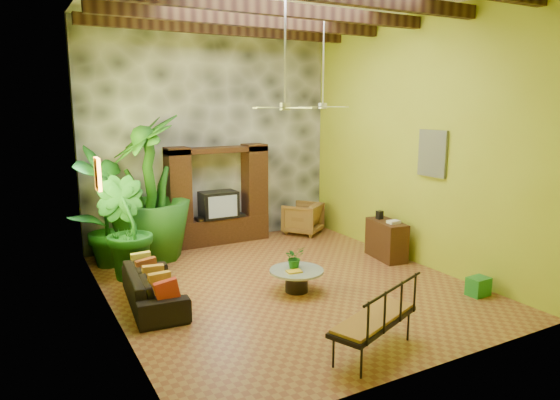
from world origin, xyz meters
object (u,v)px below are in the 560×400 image
sofa (154,288)px  tall_plant_c (149,188)px  coffee_table (297,277)px  iron_bench (377,317)px  tall_plant_b (125,228)px  ceiling_fan_back (323,96)px  wicker_armchair (303,218)px  entertainment_center (218,203)px  green_bin (478,286)px  ceiling_fan_front (285,94)px  side_console (386,240)px  tall_plant_a (104,207)px

sofa → tall_plant_c: size_ratio=0.66×
coffee_table → iron_bench: size_ratio=0.60×
tall_plant_b → coffee_table: 3.34m
ceiling_fan_back → wicker_armchair: 3.50m
entertainment_center → green_bin: entertainment_center is taller
ceiling_fan_front → wicker_armchair: 5.05m
entertainment_center → tall_plant_b: entertainment_center is taller
ceiling_fan_front → side_console: ceiling_fan_front is taller
wicker_armchair → tall_plant_a: 4.91m
tall_plant_a → tall_plant_c: tall_plant_c is taller
sofa → entertainment_center: bearing=-32.9°
tall_plant_b → sofa: bearing=-86.0°
sofa → tall_plant_c: bearing=-8.7°
tall_plant_a → iron_bench: (2.40, -5.48, -0.68)m
sofa → tall_plant_c: (0.63, 2.53, 1.22)m
iron_bench → green_bin: (2.90, 0.80, -0.38)m
ceiling_fan_front → tall_plant_b: 3.92m
sofa → iron_bench: bearing=-140.5°
ceiling_fan_front → side_console: (2.85, 0.66, -3.00)m
green_bin → tall_plant_a: bearing=138.5°
ceiling_fan_back → iron_bench: ceiling_fan_back is taller
tall_plant_b → iron_bench: 5.14m
sofa → iron_bench: 3.74m
ceiling_fan_back → tall_plant_c: bearing=155.9°
tall_plant_b → side_console: 5.33m
entertainment_center → sofa: entertainment_center is taller
iron_bench → tall_plant_b: bearing=93.8°
tall_plant_c → coffee_table: size_ratio=3.20×
iron_bench → wicker_armchair: bearing=45.6°
tall_plant_a → tall_plant_b: bearing=-77.0°
sofa → iron_bench: size_ratio=1.27×
side_console → entertainment_center: bearing=141.2°
coffee_table → green_bin: (2.65, -1.66, -0.10)m
tall_plant_a → tall_plant_c: size_ratio=0.81×
tall_plant_a → ceiling_fan_front: bearing=-50.3°
ceiling_fan_front → sofa: 3.82m
sofa → iron_bench: iron_bench is taller
tall_plant_c → iron_bench: (1.47, -5.61, -0.98)m
ceiling_fan_front → tall_plant_a: (-2.45, 2.96, -2.18)m
ceiling_fan_back → tall_plant_c: ceiling_fan_back is taller
tall_plant_a → sofa: bearing=-82.7°
entertainment_center → tall_plant_b: bearing=-149.5°
side_console → tall_plant_c: bearing=159.6°
coffee_table → ceiling_fan_front: bearing=161.0°
sofa → side_console: size_ratio=1.98×
ceiling_fan_front → side_console: 4.19m
sofa → coffee_table: size_ratio=2.10×
ceiling_fan_front → wicker_armchair: size_ratio=2.14×
tall_plant_c → iron_bench: size_ratio=1.92×
entertainment_center → sofa: 3.85m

